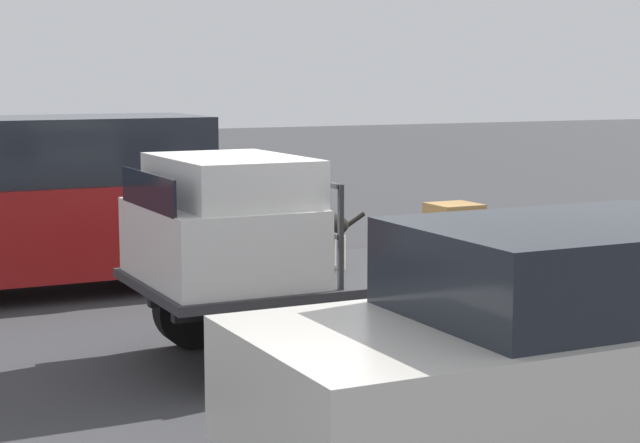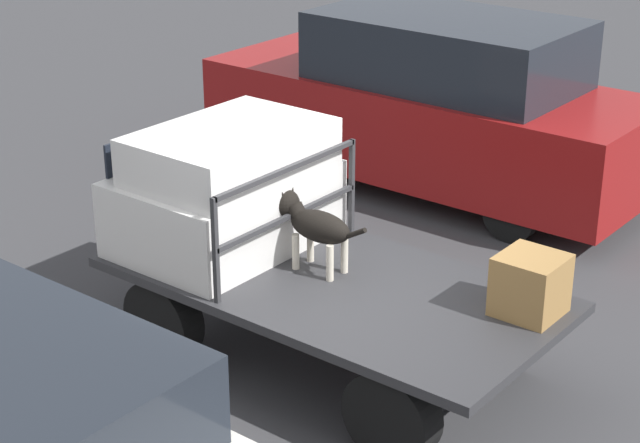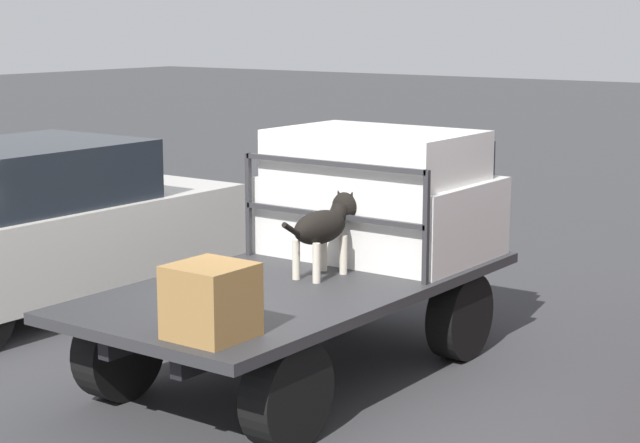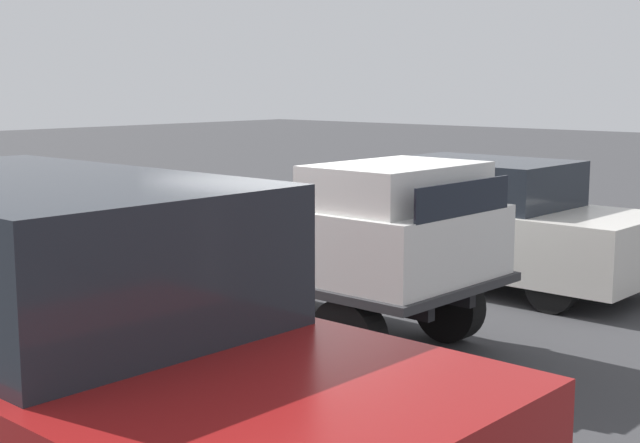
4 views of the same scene
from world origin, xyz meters
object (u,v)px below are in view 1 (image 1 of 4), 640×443
flatbed_truck (341,292)px  parked_pickup_far (62,207)px  cargo_crate (454,227)px  parked_sedan (559,348)px  dog (310,226)px

flatbed_truck → parked_pickup_far: 4.34m
parked_pickup_far → cargo_crate: bearing=135.5°
parked_sedan → parked_pickup_far: bearing=-82.0°
cargo_crate → parked_sedan: parked_sedan is taller
dog → cargo_crate: (-1.79, -0.39, -0.17)m
flatbed_truck → cargo_crate: cargo_crate is taller
cargo_crate → parked_pickup_far: 4.74m
dog → flatbed_truck: bearing=171.8°
dog → parked_pickup_far: size_ratio=0.18×
parked_sedan → parked_pickup_far: parked_pickup_far is taller
flatbed_truck → parked_pickup_far: parked_pickup_far is taller
parked_sedan → flatbed_truck: bearing=-95.7°
dog → cargo_crate: bearing=-160.0°
dog → parked_pickup_far: parked_pickup_far is taller
parked_sedan → dog: bearing=-91.0°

